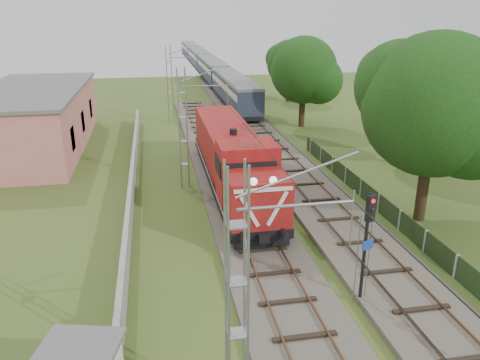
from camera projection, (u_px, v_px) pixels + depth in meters
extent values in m
plane|color=#3C5821|center=(270.00, 272.00, 21.49)|extent=(140.00, 140.00, 0.00)
cube|color=#6B6054|center=(242.00, 210.00, 27.91)|extent=(4.20, 70.00, 0.30)
cube|color=black|center=(242.00, 207.00, 27.85)|extent=(2.40, 70.00, 0.10)
cube|color=brown|center=(228.00, 206.00, 27.67)|extent=(0.08, 70.00, 0.05)
cube|color=brown|center=(256.00, 204.00, 27.97)|extent=(0.08, 70.00, 0.05)
cube|color=#6B6054|center=(270.00, 147.00, 40.79)|extent=(4.20, 80.00, 0.30)
cube|color=black|center=(270.00, 145.00, 40.73)|extent=(2.40, 80.00, 0.10)
cube|color=brown|center=(261.00, 144.00, 40.55)|extent=(0.08, 80.00, 0.05)
cube|color=brown|center=(280.00, 144.00, 40.85)|extent=(0.08, 80.00, 0.05)
cylinder|color=gray|center=(296.00, 205.00, 11.53)|extent=(3.00, 0.08, 0.08)
cylinder|color=gray|center=(205.00, 86.00, 30.02)|extent=(3.00, 0.08, 0.08)
cylinder|color=gray|center=(183.00, 57.00, 48.51)|extent=(3.00, 0.08, 0.08)
cylinder|color=black|center=(228.00, 105.00, 30.72)|extent=(0.03, 70.00, 0.03)
cylinder|color=black|center=(228.00, 85.00, 30.28)|extent=(0.03, 70.00, 0.03)
cube|color=#9E9E99|center=(133.00, 179.00, 31.21)|extent=(0.25, 40.00, 1.50)
cube|color=#D87874|center=(34.00, 120.00, 40.25)|extent=(8.00, 20.00, 5.00)
cube|color=#606060|center=(30.00, 90.00, 39.37)|extent=(8.40, 20.40, 0.25)
cube|color=black|center=(72.00, 139.00, 35.49)|extent=(0.10, 1.60, 1.80)
cube|color=black|center=(82.00, 121.00, 41.03)|extent=(0.10, 1.60, 1.80)
cube|color=black|center=(90.00, 108.00, 46.58)|extent=(0.10, 1.60, 1.80)
cube|color=black|center=(400.00, 220.00, 25.44)|extent=(0.05, 32.00, 1.15)
cube|color=#9E9E99|center=(311.00, 147.00, 39.31)|extent=(0.12, 0.12, 1.20)
cube|color=black|center=(232.00, 176.00, 30.94)|extent=(3.16, 17.89, 0.53)
cube|color=black|center=(249.00, 216.00, 25.70)|extent=(2.32, 3.79, 0.53)
cube|color=black|center=(220.00, 156.00, 36.40)|extent=(2.32, 3.79, 0.53)
cube|color=black|center=(262.00, 243.00, 22.91)|extent=(2.74, 0.26, 0.37)
cube|color=#9F1D12|center=(257.00, 198.00, 23.39)|extent=(3.05, 2.63, 2.42)
sphere|color=white|center=(253.00, 182.00, 21.67)|extent=(0.38, 0.38, 0.38)
sphere|color=white|center=(273.00, 180.00, 21.83)|extent=(0.38, 0.38, 0.38)
cube|color=silver|center=(249.00, 211.00, 22.05)|extent=(1.06, 0.06, 1.76)
cube|color=silver|center=(277.00, 209.00, 22.29)|extent=(1.06, 0.06, 1.76)
cube|color=silver|center=(264.00, 190.00, 21.83)|extent=(2.84, 0.06, 0.19)
cube|color=#9F1D12|center=(247.00, 173.00, 25.61)|extent=(3.16, 2.53, 3.37)
cube|color=black|center=(252.00, 171.00, 24.24)|extent=(2.63, 0.06, 0.95)
cube|color=#9F1D12|center=(226.00, 142.00, 32.77)|extent=(2.95, 12.73, 2.74)
cylinder|color=black|center=(233.00, 132.00, 29.28)|extent=(0.46, 0.46, 0.42)
cylinder|color=gray|center=(244.00, 145.00, 24.15)|extent=(0.13, 0.13, 0.37)
cylinder|color=gray|center=(256.00, 144.00, 24.26)|extent=(0.13, 0.13, 0.37)
cube|color=black|center=(234.00, 101.00, 57.56)|extent=(2.70, 20.49, 0.47)
cube|color=#2B3248|center=(234.00, 89.00, 57.05)|extent=(2.79, 20.49, 2.51)
cube|color=beige|center=(234.00, 85.00, 56.90)|extent=(2.83, 19.67, 0.70)
cube|color=slate|center=(234.00, 78.00, 56.58)|extent=(2.84, 20.49, 0.33)
cube|color=black|center=(212.00, 78.00, 77.37)|extent=(2.70, 20.49, 0.47)
cube|color=#2B3248|center=(212.00, 69.00, 76.86)|extent=(2.79, 20.49, 2.51)
cube|color=beige|center=(212.00, 66.00, 76.70)|extent=(2.83, 19.67, 0.70)
cube|color=slate|center=(212.00, 60.00, 76.38)|extent=(2.84, 20.49, 0.33)
cube|color=black|center=(199.00, 65.00, 97.17)|extent=(2.70, 20.49, 0.47)
cube|color=#2B3248|center=(199.00, 57.00, 96.66)|extent=(2.79, 20.49, 2.51)
cube|color=beige|center=(199.00, 55.00, 96.50)|extent=(2.83, 19.67, 0.70)
cube|color=slate|center=(199.00, 50.00, 96.19)|extent=(2.84, 20.49, 0.33)
cube|color=black|center=(190.00, 56.00, 116.97)|extent=(2.70, 20.49, 0.47)
cube|color=#2B3248|center=(190.00, 49.00, 116.47)|extent=(2.79, 20.49, 2.51)
cube|color=beige|center=(190.00, 48.00, 116.31)|extent=(2.83, 19.67, 0.70)
cube|color=slate|center=(190.00, 44.00, 115.99)|extent=(2.84, 20.49, 0.33)
cylinder|color=black|center=(365.00, 250.00, 18.41)|extent=(0.14, 0.14, 4.89)
cube|color=black|center=(371.00, 208.00, 17.65)|extent=(0.40, 0.32, 1.08)
sphere|color=red|center=(373.00, 201.00, 17.42)|extent=(0.18, 0.18, 0.18)
sphere|color=black|center=(372.00, 209.00, 17.54)|extent=(0.18, 0.18, 0.18)
sphere|color=black|center=(371.00, 218.00, 17.66)|extent=(0.18, 0.18, 0.18)
cube|color=#1A3A9D|center=(368.00, 245.00, 18.22)|extent=(0.52, 0.23, 0.39)
cube|color=#606060|center=(76.00, 353.00, 13.16)|extent=(2.74, 2.74, 0.15)
cylinder|color=#3B2718|center=(424.00, 181.00, 26.20)|extent=(0.62, 0.62, 4.70)
sphere|color=#18350E|center=(435.00, 105.00, 24.75)|extent=(7.70, 7.70, 7.70)
sphere|color=#18350E|center=(471.00, 129.00, 24.31)|extent=(5.39, 5.39, 5.39)
sphere|color=#18350E|center=(400.00, 86.00, 25.47)|extent=(5.00, 5.00, 5.00)
cylinder|color=#3B2718|center=(402.00, 138.00, 36.12)|extent=(0.53, 0.53, 4.21)
sphere|color=#18350E|center=(408.00, 88.00, 34.81)|extent=(6.90, 6.90, 6.90)
sphere|color=#18350E|center=(431.00, 103.00, 34.42)|extent=(4.83, 4.83, 4.83)
sphere|color=#18350E|center=(386.00, 76.00, 35.46)|extent=(4.48, 4.48, 4.48)
cylinder|color=#3B2718|center=(302.00, 107.00, 48.11)|extent=(0.61, 0.61, 4.09)
sphere|color=#18350E|center=(304.00, 70.00, 46.84)|extent=(6.69, 6.69, 6.69)
sphere|color=#18350E|center=(319.00, 80.00, 46.46)|extent=(4.69, 4.69, 4.69)
sphere|color=#18350E|center=(289.00, 62.00, 47.47)|extent=(4.35, 4.35, 4.35)
cylinder|color=#3B2718|center=(288.00, 88.00, 61.75)|extent=(0.52, 0.52, 3.46)
sphere|color=#18350E|center=(289.00, 64.00, 60.68)|extent=(5.67, 5.67, 5.67)
sphere|color=#18350E|center=(299.00, 71.00, 60.35)|extent=(3.97, 3.97, 3.97)
sphere|color=#18350E|center=(280.00, 58.00, 61.21)|extent=(3.68, 3.68, 3.68)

